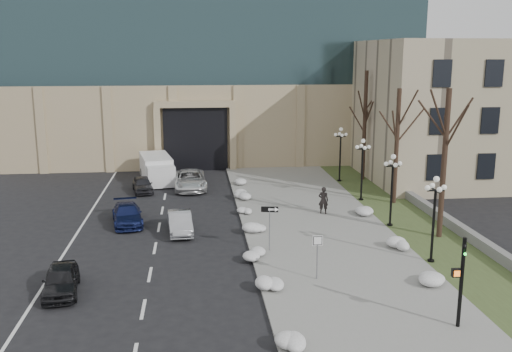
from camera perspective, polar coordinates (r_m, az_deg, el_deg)
The scene contains 33 objects.
ground at distance 24.54m, azimuth 4.18°, elevation -14.44°, with size 160.00×160.00×0.00m, color black.
sidewalk at distance 37.96m, azimuth 5.61°, elevation -4.55°, with size 9.00×40.00×0.12m, color gray.
curb at distance 37.32m, azimuth -1.20°, elevation -4.78°, with size 0.30×40.00×0.14m, color gray.
grass_strip at distance 39.77m, azimuth 14.84°, elevation -4.14°, with size 4.00×40.00×0.10m, color #3D4C26.
stone_wall at distance 42.21m, azimuth 16.44°, elevation -2.87°, with size 0.50×30.00×0.70m, color gray.
classical_building at distance 56.19m, azimuth 21.62°, elevation 6.31°, with size 22.00×18.12×12.00m.
car_a at distance 28.43m, azimuth -18.93°, elevation -9.80°, with size 1.55×3.85×1.31m, color black.
car_b at distance 35.81m, azimuth -7.61°, elevation -4.64°, with size 1.40×4.01×1.32m, color #A2A4A9.
car_c at distance 38.21m, azimuth -12.75°, elevation -3.77°, with size 1.82×4.48×1.30m, color navy.
car_d at distance 47.00m, azimuth -6.62°, elevation -0.39°, with size 2.56×5.56×1.54m, color silver.
car_e at distance 46.62m, azimuth -11.27°, elevation -0.84°, with size 1.47×3.65×1.24m, color #2F2E33.
pedestrian at distance 39.44m, azimuth 6.75°, elevation -2.42°, with size 0.69×0.45×1.88m, color black.
box_truck at distance 50.34m, azimuth -9.88°, elevation 0.67°, with size 3.49×7.06×2.14m.
one_way_sign at distance 31.65m, azimuth 1.67°, elevation -3.90°, with size 0.99×0.35×2.67m.
keep_sign at distance 28.02m, azimuth 6.16°, elevation -7.15°, with size 0.50×0.07×2.35m.
traffic_signal at distance 24.58m, azimuth 19.75°, elevation -10.17°, with size 0.66×0.89×3.90m.
snow_clump_a at distance 22.24m, azimuth 3.93°, elevation -16.58°, with size 1.10×1.60×0.36m, color white.
snow_clump_b at distance 27.01m, azimuth 1.16°, elevation -11.10°, with size 1.10×1.60×0.36m, color white.
snow_clump_c at distance 31.11m, azimuth 0.05°, elevation -7.87°, with size 1.10×1.60×0.36m, color white.
snow_clump_d at distance 35.10m, azimuth 0.16°, elevation -5.50°, with size 1.10×1.60×0.36m, color white.
snow_clump_e at distance 39.49m, azimuth -1.19°, elevation -3.46°, with size 1.10×1.60×0.36m, color white.
snow_clump_f at distance 43.38m, azimuth -1.23°, elevation -2.02°, with size 1.10×1.60×0.36m, color white.
snow_clump_g at distance 48.19m, azimuth -1.72°, elevation -0.56°, with size 1.10×1.60×0.36m, color white.
snow_clump_h at distance 29.40m, azimuth 17.37°, elevation -9.70°, with size 1.10×1.60×0.36m, color white.
snow_clump_i at distance 33.85m, azimuth 14.15°, elevation -6.56°, with size 1.10×1.60×0.36m, color white.
snow_clump_j at distance 39.86m, azimuth 11.21°, elevation -3.55°, with size 1.10×1.60×0.36m, color white.
lamppost_a at distance 31.23m, azimuth 17.42°, elevation -3.04°, with size 1.18×1.18×4.76m.
lamppost_b at distance 37.08m, azimuth 13.46°, elevation -0.43°, with size 1.18×1.18×4.76m.
lamppost_c at distance 43.13m, azimuth 10.60°, elevation 1.46°, with size 1.18×1.18×4.76m.
lamppost_d at distance 49.29m, azimuth 8.44°, elevation 2.88°, with size 1.18×1.18×4.76m.
tree_near at distance 35.13m, azimuth 18.43°, elevation 3.16°, with size 3.20×3.20×9.00m.
tree_mid at distance 42.50m, azimuth 13.96°, elevation 4.47°, with size 3.20×3.20×8.50m.
tree_far at distance 49.96m, azimuth 10.87°, elevation 6.48°, with size 3.20×3.20×9.50m.
Camera 1 is at (-4.08, -21.54, 11.03)m, focal length 40.00 mm.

